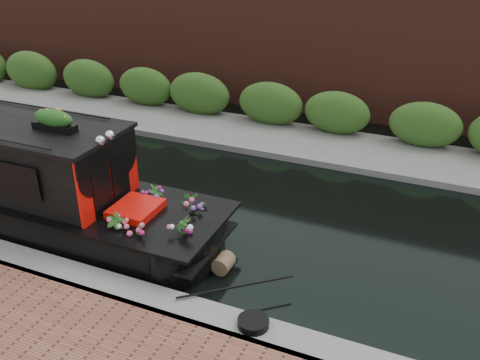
% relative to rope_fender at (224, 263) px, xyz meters
% --- Properties ---
extents(ground, '(80.00, 80.00, 0.00)m').
position_rel_rope_fender_xyz_m(ground, '(-1.86, 1.90, -0.16)').
color(ground, black).
rests_on(ground, ground).
extents(near_bank_coping, '(40.00, 0.60, 0.50)m').
position_rel_rope_fender_xyz_m(near_bank_coping, '(-1.86, -1.40, -0.16)').
color(near_bank_coping, gray).
rests_on(near_bank_coping, ground).
extents(far_bank_path, '(40.00, 2.40, 0.34)m').
position_rel_rope_fender_xyz_m(far_bank_path, '(-1.86, 6.10, -0.16)').
color(far_bank_path, slate).
rests_on(far_bank_path, ground).
extents(far_hedge, '(40.00, 1.10, 2.80)m').
position_rel_rope_fender_xyz_m(far_hedge, '(-1.86, 7.00, -0.16)').
color(far_hedge, '#2B4E1A').
rests_on(far_hedge, ground).
extents(far_brick_wall, '(40.00, 1.00, 8.00)m').
position_rel_rope_fender_xyz_m(far_brick_wall, '(-1.86, 9.10, -0.16)').
color(far_brick_wall, '#4E231A').
rests_on(far_brick_wall, ground).
extents(rope_fender, '(0.32, 0.37, 0.32)m').
position_rel_rope_fender_xyz_m(rope_fender, '(0.00, 0.00, 0.00)').
color(rope_fender, brown).
rests_on(rope_fender, ground).
extents(coiled_mooring_rope, '(0.47, 0.47, 0.12)m').
position_rel_rope_fender_xyz_m(coiled_mooring_rope, '(1.13, -1.37, 0.15)').
color(coiled_mooring_rope, black).
rests_on(coiled_mooring_rope, near_bank_coping).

